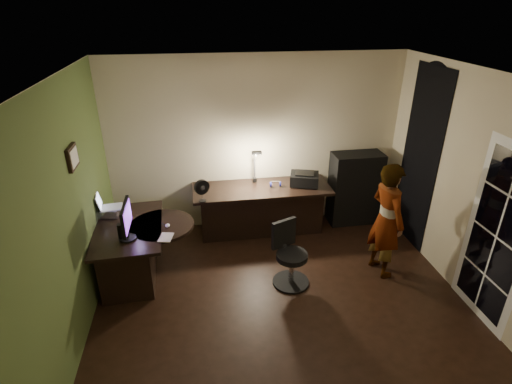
{
  "coord_description": "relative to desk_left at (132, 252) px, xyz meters",
  "views": [
    {
      "loc": [
        -0.89,
        -3.77,
        3.37
      ],
      "look_at": [
        -0.15,
        1.05,
        1.0
      ],
      "focal_mm": 28.0,
      "sensor_mm": 36.0,
      "label": 1
    }
  ],
  "objects": [
    {
      "name": "floor",
      "position": [
        1.83,
        -0.77,
        -0.39
      ],
      "size": [
        4.5,
        4.0,
        0.01
      ],
      "primitive_type": "cube",
      "color": "black",
      "rests_on": "ground"
    },
    {
      "name": "ceiling",
      "position": [
        1.83,
        -0.77,
        2.32
      ],
      "size": [
        4.5,
        4.0,
        0.01
      ],
      "primitive_type": "cube",
      "color": "silver",
      "rests_on": "floor"
    },
    {
      "name": "wall_back",
      "position": [
        1.83,
        1.24,
        0.96
      ],
      "size": [
        4.5,
        0.01,
        2.7
      ],
      "primitive_type": "cube",
      "color": "beige",
      "rests_on": "floor"
    },
    {
      "name": "wall_front",
      "position": [
        1.83,
        -2.77,
        0.96
      ],
      "size": [
        4.5,
        0.01,
        2.7
      ],
      "primitive_type": "cube",
      "color": "beige",
      "rests_on": "floor"
    },
    {
      "name": "wall_left",
      "position": [
        -0.42,
        -0.77,
        0.96
      ],
      "size": [
        0.01,
        4.0,
        2.7
      ],
      "primitive_type": "cube",
      "color": "beige",
      "rests_on": "floor"
    },
    {
      "name": "wall_right",
      "position": [
        4.08,
        -0.77,
        0.96
      ],
      "size": [
        0.01,
        4.0,
        2.7
      ],
      "primitive_type": "cube",
      "color": "beige",
      "rests_on": "floor"
    },
    {
      "name": "green_wall_overlay",
      "position": [
        -0.41,
        -0.77,
        0.96
      ],
      "size": [
        0.0,
        4.0,
        2.7
      ],
      "primitive_type": "cube",
      "color": "#4A5F2B",
      "rests_on": "floor"
    },
    {
      "name": "arched_doorway",
      "position": [
        4.07,
        0.38,
        0.91
      ],
      "size": [
        0.01,
        0.9,
        2.6
      ],
      "primitive_type": "cube",
      "color": "black",
      "rests_on": "floor"
    },
    {
      "name": "french_door",
      "position": [
        4.07,
        -1.32,
        0.66
      ],
      "size": [
        0.02,
        0.92,
        2.1
      ],
      "primitive_type": "cube",
      "color": "white",
      "rests_on": "floor"
    },
    {
      "name": "framed_picture",
      "position": [
        -0.39,
        -0.32,
        1.46
      ],
      "size": [
        0.04,
        0.3,
        0.25
      ],
      "primitive_type": "cube",
      "color": "black",
      "rests_on": "wall_left"
    },
    {
      "name": "desk_left",
      "position": [
        0.0,
        0.0,
        0.0
      ],
      "size": [
        0.89,
        1.38,
        0.77
      ],
      "primitive_type": "cube",
      "rotation": [
        0.0,
        0.0,
        0.05
      ],
      "color": "black",
      "rests_on": "floor"
    },
    {
      "name": "desk_right",
      "position": [
        1.86,
        0.86,
        0.01
      ],
      "size": [
        2.09,
        0.73,
        0.78
      ],
      "primitive_type": "cube",
      "rotation": [
        0.0,
        0.0,
        0.0
      ],
      "color": "black",
      "rests_on": "floor"
    },
    {
      "name": "cabinet",
      "position": [
        3.41,
        1.0,
        0.21
      ],
      "size": [
        0.8,
        0.41,
        1.19
      ],
      "primitive_type": "cube",
      "rotation": [
        0.0,
        0.0,
        0.01
      ],
      "color": "black",
      "rests_on": "floor"
    },
    {
      "name": "laptop_stand",
      "position": [
        -0.27,
        0.32,
        0.45
      ],
      "size": [
        0.28,
        0.25,
        0.11
      ],
      "primitive_type": "cube",
      "rotation": [
        0.0,
        0.0,
        -0.15
      ],
      "color": "silver",
      "rests_on": "desk_left"
    },
    {
      "name": "laptop",
      "position": [
        -0.24,
        0.32,
        0.61
      ],
      "size": [
        0.34,
        0.32,
        0.21
      ],
      "primitive_type": "cube",
      "rotation": [
        0.0,
        0.0,
        0.14
      ],
      "color": "silver",
      "rests_on": "laptop_stand"
    },
    {
      "name": "monitor",
      "position": [
        0.04,
        -0.3,
        0.56
      ],
      "size": [
        0.1,
        0.5,
        0.33
      ],
      "primitive_type": "cube",
      "rotation": [
        0.0,
        0.0,
        -0.0
      ],
      "color": "black",
      "rests_on": "desk_left"
    },
    {
      "name": "mouse",
      "position": [
        0.49,
        -0.09,
        0.41
      ],
      "size": [
        0.07,
        0.09,
        0.03
      ],
      "primitive_type": "ellipsoid",
      "rotation": [
        0.0,
        0.0,
        0.19
      ],
      "color": "silver",
      "rests_on": "desk_left"
    },
    {
      "name": "phone",
      "position": [
        -0.04,
        -0.07,
        0.4
      ],
      "size": [
        0.11,
        0.15,
        0.01
      ],
      "primitive_type": "cube",
      "rotation": [
        0.0,
        0.0,
        -0.31
      ],
      "color": "black",
      "rests_on": "desk_left"
    },
    {
      "name": "pen",
      "position": [
        0.46,
        -0.05,
        0.4
      ],
      "size": [
        0.11,
        0.12,
        0.01
      ],
      "primitive_type": "cube",
      "rotation": [
        0.0,
        0.0,
        0.74
      ],
      "color": "black",
      "rests_on": "desk_left"
    },
    {
      "name": "speaker",
      "position": [
        -0.03,
        -0.29,
        0.5
      ],
      "size": [
        0.09,
        0.09,
        0.2
      ],
      "primitive_type": "cylinder",
      "rotation": [
        0.0,
        0.0,
        -0.15
      ],
      "color": "black",
      "rests_on": "desk_left"
    },
    {
      "name": "notepad",
      "position": [
        0.49,
        -0.35,
        0.4
      ],
      "size": [
        0.19,
        0.24,
        0.01
      ],
      "primitive_type": "cube",
      "rotation": [
        0.0,
        0.0,
        -0.22
      ],
      "color": "silver",
      "rests_on": "desk_left"
    },
    {
      "name": "desk_fan",
      "position": [
        0.95,
        0.52,
        0.58
      ],
      "size": [
        0.24,
        0.19,
        0.33
      ],
      "primitive_type": "cube",
      "rotation": [
        0.0,
        0.0,
        0.43
      ],
      "color": "black",
      "rests_on": "desk_right"
    },
    {
      "name": "headphones",
      "position": [
        2.07,
        0.85,
        0.46
      ],
      "size": [
        0.19,
        0.1,
        0.09
      ],
      "primitive_type": "cube",
      "rotation": [
        0.0,
        0.0,
        -0.13
      ],
      "color": "navy",
      "rests_on": "desk_right"
    },
    {
      "name": "printer",
      "position": [
        2.52,
        0.86,
        0.51
      ],
      "size": [
        0.5,
        0.44,
        0.19
      ],
      "primitive_type": "cube",
      "rotation": [
        0.0,
        0.0,
        -0.29
      ],
      "color": "black",
      "rests_on": "desk_right"
    },
    {
      "name": "desk_lamp",
      "position": [
        1.78,
        1.06,
        0.71
      ],
      "size": [
        0.23,
        0.31,
        0.6
      ],
      "primitive_type": "cube",
      "rotation": [
        0.0,
        0.0,
        -0.35
      ],
      "color": "black",
      "rests_on": "desk_right"
    },
    {
      "name": "office_chair",
      "position": [
        2.03,
        -0.45,
        0.04
      ],
      "size": [
        0.63,
        0.63,
        0.85
      ],
      "primitive_type": "cube",
      "rotation": [
        0.0,
        0.0,
        0.4
      ],
      "color": "black",
      "rests_on": "floor"
    },
    {
      "name": "person",
      "position": [
        3.29,
        -0.37,
        0.4
      ],
      "size": [
        0.49,
        0.63,
        1.58
      ],
      "primitive_type": "imported",
      "rotation": [
        0.0,
        0.0,
        1.79
      ],
      "color": "#D8A88C",
      "rests_on": "floor"
    }
  ]
}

